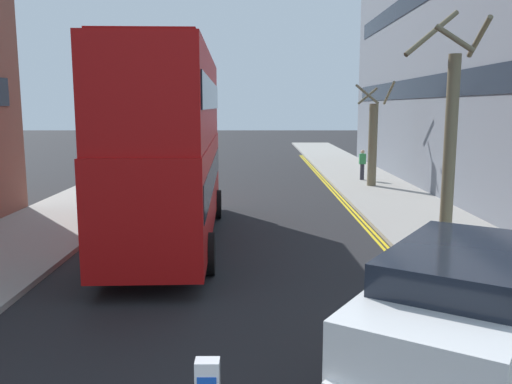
{
  "coord_description": "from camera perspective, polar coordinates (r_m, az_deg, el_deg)",
  "views": [
    {
      "loc": [
        0.55,
        -3.15,
        4.06
      ],
      "look_at": [
        0.5,
        11.0,
        1.8
      ],
      "focal_mm": 37.67,
      "sensor_mm": 36.0,
      "label": 1
    }
  ],
  "objects": [
    {
      "name": "street_tree_near",
      "position": [
        27.34,
        12.52,
        5.3
      ],
      "size": [
        1.82,
        1.78,
        5.13
      ],
      "color": "#6B6047",
      "rests_on": "sidewalk_right"
    },
    {
      "name": "street_tree_mid",
      "position": [
        13.14,
        20.04,
        4.11
      ],
      "size": [
        1.65,
        1.68,
        6.19
      ],
      "color": "#6B6047",
      "rests_on": "sidewalk_right"
    },
    {
      "name": "townhouse_terrace_right",
      "position": [
        31.11,
        25.47,
        12.76
      ],
      "size": [
        10.08,
        28.0,
        13.06
      ],
      "color": "slate",
      "rests_on": "ground"
    },
    {
      "name": "sidewalk_right",
      "position": [
        20.45,
        17.14,
        -2.59
      ],
      "size": [
        4.0,
        80.0,
        0.14
      ],
      "primitive_type": "cube",
      "color": "#9E9991",
      "rests_on": "ground"
    },
    {
      "name": "kerb_line_inner",
      "position": [
        18.01,
        12.06,
        -4.15
      ],
      "size": [
        0.1,
        56.0,
        0.01
      ],
      "primitive_type": "cube",
      "color": "yellow",
      "rests_on": "ground"
    },
    {
      "name": "taxi_minivan",
      "position": [
        8.15,
        20.59,
        -13.04
      ],
      "size": [
        4.16,
        5.05,
        2.12
      ],
      "color": "white",
      "rests_on": "ground"
    },
    {
      "name": "double_decker_bus_away",
      "position": [
        16.16,
        -8.86,
        5.31
      ],
      "size": [
        3.11,
        10.89,
        5.64
      ],
      "color": "#B20F0F",
      "rests_on": "ground"
    },
    {
      "name": "sidewalk_left",
      "position": [
        20.8,
        -19.63,
        -2.53
      ],
      "size": [
        4.0,
        80.0,
        0.14
      ],
      "primitive_type": "cube",
      "color": "#9E9991",
      "rests_on": "ground"
    },
    {
      "name": "pedestrian_far",
      "position": [
        29.53,
        11.45,
        2.91
      ],
      "size": [
        0.34,
        0.22,
        1.62
      ],
      "color": "#2D2D38",
      "rests_on": "sidewalk_right"
    },
    {
      "name": "kerb_line_outer",
      "position": [
        18.04,
        12.56,
        -4.14
      ],
      "size": [
        0.1,
        56.0,
        0.01
      ],
      "primitive_type": "cube",
      "color": "yellow",
      "rests_on": "ground"
    }
  ]
}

